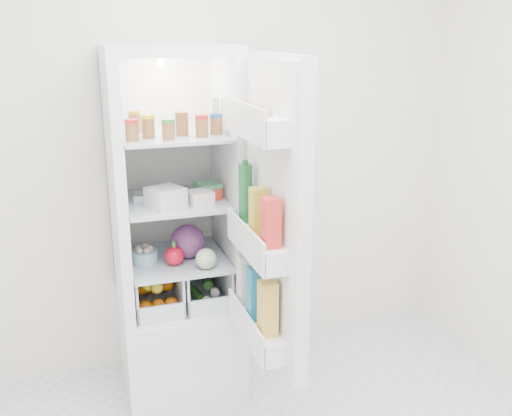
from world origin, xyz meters
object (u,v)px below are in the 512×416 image
object	(u,v)px
mushroom_bowl	(145,257)
red_cabbage	(188,241)
fridge_door	(270,221)
refrigerator	(175,268)

from	to	relation	value
mushroom_bowl	red_cabbage	bearing A→B (deg)	0.04
mushroom_bowl	fridge_door	distance (m)	0.79
red_cabbage	fridge_door	distance (m)	0.66
refrigerator	fridge_door	size ratio (longest dim) A/B	1.38
red_cabbage	fridge_door	bearing A→B (deg)	-66.26
refrigerator	mushroom_bowl	size ratio (longest dim) A/B	13.56
refrigerator	red_cabbage	xyz separation A→B (m)	(0.06, -0.08, 0.17)
refrigerator	red_cabbage	distance (m)	0.19
mushroom_bowl	fridge_door	bearing A→B (deg)	-50.10
refrigerator	mushroom_bowl	bearing A→B (deg)	-154.52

